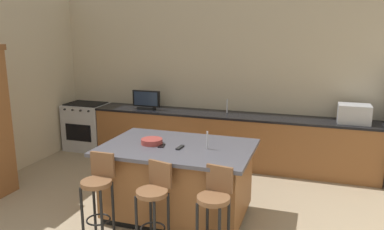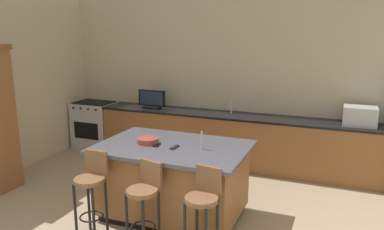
{
  "view_description": "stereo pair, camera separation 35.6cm",
  "coord_description": "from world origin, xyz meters",
  "views": [
    {
      "loc": [
        1.35,
        -2.29,
        2.35
      ],
      "look_at": [
        -0.35,
        2.83,
        1.12
      ],
      "focal_mm": 35.47,
      "sensor_mm": 36.0,
      "label": 1
    },
    {
      "loc": [
        1.68,
        -2.17,
        2.35
      ],
      "look_at": [
        -0.35,
        2.83,
        1.12
      ],
      "focal_mm": 35.47,
      "sensor_mm": 36.0,
      "label": 2
    }
  ],
  "objects": [
    {
      "name": "wall_back",
      "position": [
        0.0,
        4.36,
        1.49
      ],
      "size": [
        7.27,
        0.12,
        2.99
      ],
      "primitive_type": "cube",
      "color": "beige",
      "rests_on": "ground_plane"
    },
    {
      "name": "counter_back",
      "position": [
        -0.06,
        3.98,
        0.46
      ],
      "size": [
        4.94,
        0.62,
        0.91
      ],
      "color": "brown",
      "rests_on": "ground_plane"
    },
    {
      "name": "kitchen_island",
      "position": [
        -0.23,
        1.91,
        0.48
      ],
      "size": [
        1.85,
        1.24,
        0.94
      ],
      "color": "black",
      "rests_on": "ground_plane"
    },
    {
      "name": "range_oven",
      "position": [
        -2.93,
        3.98,
        0.46
      ],
      "size": [
        0.79,
        0.63,
        0.93
      ],
      "color": "#B7BABF",
      "rests_on": "ground_plane"
    },
    {
      "name": "microwave",
      "position": [
        1.93,
        3.98,
        1.06
      ],
      "size": [
        0.48,
        0.36,
        0.29
      ],
      "primitive_type": "cube",
      "color": "#B7BABF",
      "rests_on": "counter_back"
    },
    {
      "name": "tv_monitor",
      "position": [
        -1.6,
        3.92,
        1.07
      ],
      "size": [
        0.53,
        0.16,
        0.34
      ],
      "color": "black",
      "rests_on": "counter_back"
    },
    {
      "name": "sink_faucet_back",
      "position": [
        -0.11,
        4.08,
        1.03
      ],
      "size": [
        0.02,
        0.02,
        0.24
      ],
      "primitive_type": "cylinder",
      "color": "#B2B2B7",
      "rests_on": "counter_back"
    },
    {
      "name": "sink_faucet_island",
      "position": [
        0.15,
        1.91,
        1.05
      ],
      "size": [
        0.02,
        0.02,
        0.22
      ],
      "primitive_type": "cylinder",
      "color": "#B2B2B7",
      "rests_on": "kitchen_island"
    },
    {
      "name": "bar_stool_left",
      "position": [
        -0.89,
        1.12,
        0.6
      ],
      "size": [
        0.34,
        0.34,
        1.0
      ],
      "rotation": [
        0.0,
        0.0,
        0.01
      ],
      "color": "brown",
      "rests_on": "ground_plane"
    },
    {
      "name": "bar_stool_center",
      "position": [
        -0.23,
        1.16,
        0.57
      ],
      "size": [
        0.35,
        0.37,
        0.96
      ],
      "rotation": [
        0.0,
        0.0,
        -0.24
      ],
      "color": "brown",
      "rests_on": "ground_plane"
    },
    {
      "name": "bar_stool_right",
      "position": [
        0.44,
        1.18,
        0.59
      ],
      "size": [
        0.34,
        0.36,
        0.98
      ],
      "rotation": [
        0.0,
        0.0,
        -0.16
      ],
      "color": "brown",
      "rests_on": "ground_plane"
    },
    {
      "name": "fruit_bowl",
      "position": [
        -0.57,
        1.89,
        0.97
      ],
      "size": [
        0.27,
        0.27,
        0.07
      ],
      "primitive_type": "cylinder",
      "color": "#993833",
      "rests_on": "kitchen_island"
    },
    {
      "name": "cell_phone",
      "position": [
        -0.42,
        1.84,
        0.94
      ],
      "size": [
        0.1,
        0.16,
        0.01
      ],
      "primitive_type": "cube",
      "rotation": [
        0.0,
        0.0,
        0.2
      ],
      "color": "black",
      "rests_on": "kitchen_island"
    },
    {
      "name": "tv_remote",
      "position": [
        -0.17,
        1.83,
        0.95
      ],
      "size": [
        0.05,
        0.17,
        0.02
      ],
      "primitive_type": "cube",
      "rotation": [
        0.0,
        0.0,
        -0.06
      ],
      "color": "black",
      "rests_on": "kitchen_island"
    }
  ]
}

